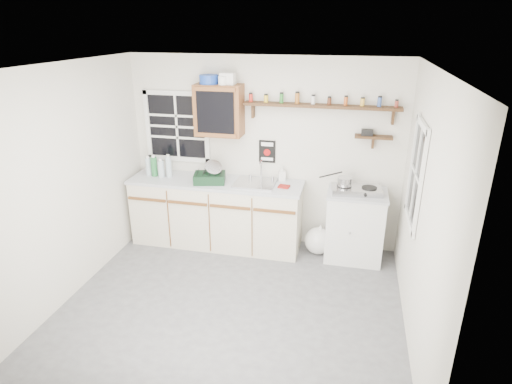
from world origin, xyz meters
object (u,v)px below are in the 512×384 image
at_px(main_cabinet, 217,212).
at_px(hotplate, 356,190).
at_px(spice_shelf, 320,105).
at_px(right_cabinet, 355,225).
at_px(dish_rack, 211,175).
at_px(upper_cabinet, 219,110).

xyz_separation_m(main_cabinet, hotplate, (1.82, 0.01, 0.49)).
xyz_separation_m(main_cabinet, spice_shelf, (1.30, 0.21, 1.46)).
height_order(main_cabinet, hotplate, hotplate).
distance_m(right_cabinet, hotplate, 0.49).
xyz_separation_m(spice_shelf, dish_rack, (-1.34, -0.28, -0.91)).
relative_size(dish_rack, hotplate, 0.72).
bearing_deg(hotplate, dish_rack, 175.78).
xyz_separation_m(upper_cabinet, hotplate, (1.78, -0.14, -0.88)).
relative_size(upper_cabinet, dish_rack, 1.42).
bearing_deg(main_cabinet, right_cabinet, 0.79).
bearing_deg(spice_shelf, right_cabinet, -19.39).
height_order(main_cabinet, dish_rack, dish_rack).
bearing_deg(right_cabinet, hotplate, -132.51).
height_order(upper_cabinet, dish_rack, upper_cabinet).
relative_size(main_cabinet, hotplate, 3.65).
bearing_deg(spice_shelf, main_cabinet, -170.70).
distance_m(spice_shelf, dish_rack, 1.65).
bearing_deg(upper_cabinet, right_cabinet, -3.76).
xyz_separation_m(spice_shelf, hotplate, (0.52, -0.21, -0.98)).
xyz_separation_m(right_cabinet, hotplate, (-0.02, -0.02, 0.49)).
bearing_deg(main_cabinet, hotplate, 0.17).
height_order(main_cabinet, right_cabinet, main_cabinet).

